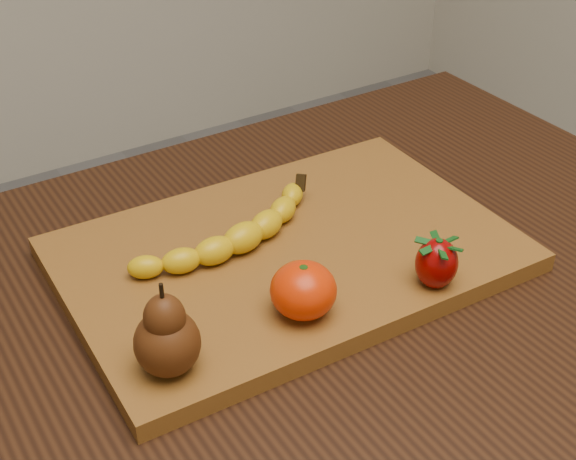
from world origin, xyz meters
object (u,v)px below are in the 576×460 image
cutting_board (288,254)px  table (295,369)px  pear (166,328)px  mandarin (303,290)px

cutting_board → table: bearing=-112.7°
table → pear: (-0.16, -0.05, 0.16)m
cutting_board → mandarin: (-0.04, -0.10, 0.04)m
pear → mandarin: pear is taller
cutting_board → mandarin: size_ratio=7.42×
cutting_board → pear: (-0.18, -0.10, 0.05)m
table → mandarin: (-0.02, -0.05, 0.14)m
table → cutting_board: size_ratio=2.22×
mandarin → pear: bearing=-179.3°
table → cutting_board: bearing=65.9°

